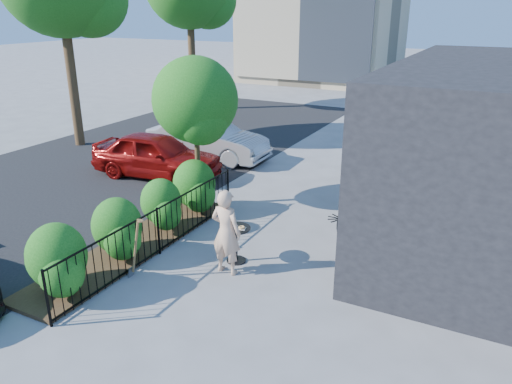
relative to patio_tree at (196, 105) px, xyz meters
The scene contains 11 objects.
ground 4.50m from the patio_tree, 50.96° to the right, with size 120.00×120.00×0.00m, color gray.
fence 3.61m from the patio_tree, 75.06° to the right, with size 0.05×6.05×1.10m.
planting_bed 3.88m from the patio_tree, 89.26° to the right, with size 1.30×6.00×0.08m, color #382616.
shrubs 3.37m from the patio_tree, 87.08° to the right, with size 1.10×5.60×1.24m.
patio_tree is the anchor object (origin of this frame).
street 5.51m from the patio_tree, behind, with size 9.00×30.00×0.01m, color black.
cafe_table 3.98m from the patio_tree, 43.50° to the right, with size 0.63×0.63×0.84m.
woman 4.14m from the patio_tree, 48.39° to the right, with size 0.65×0.43×1.79m, color #DAAE8D.
shovel 4.50m from the patio_tree, 75.60° to the right, with size 0.45×0.18×1.36m.
car_red 3.66m from the patio_tree, 149.86° to the left, with size 1.67×4.16×1.42m, color maroon.
car_silver 4.93m from the patio_tree, 119.44° to the left, with size 1.51×4.32×1.42m, color #ABACB0.
Camera 1 is at (4.89, -7.77, 5.14)m, focal length 35.00 mm.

